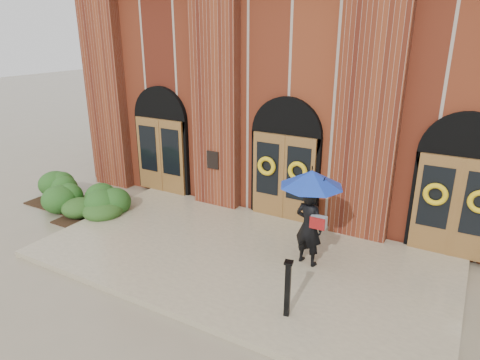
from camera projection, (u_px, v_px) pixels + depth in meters
The scene contains 7 objects.
ground at pixel (236, 262), 10.53m from camera, with size 90.00×90.00×0.00m, color gray.
landing at pixel (239, 257), 10.63m from camera, with size 10.00×5.30×0.15m, color tan.
church_building at pixel (349, 81), 16.56m from camera, with size 16.20×12.53×7.00m.
man_with_umbrella at pixel (311, 200), 9.69m from camera, with size 1.71×1.71×2.33m.
metal_post at pixel (288, 287), 8.16m from camera, with size 0.19×0.19×1.19m.
hedge_wall_left at pixel (75, 195), 13.71m from camera, with size 3.12×1.25×0.80m, color #214C19.
hedge_front_left at pixel (89, 211), 12.81m from camera, with size 1.53×1.31×0.54m, color #264A19.
Camera 1 is at (4.64, -7.99, 5.46)m, focal length 32.00 mm.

